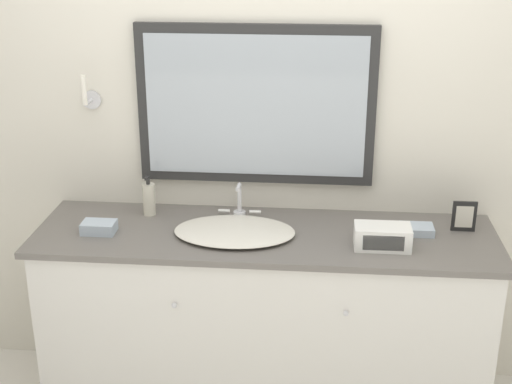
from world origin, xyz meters
name	(u,v)px	position (x,y,z in m)	size (l,w,h in m)	color
wall_back	(270,136)	(0.00, 0.68, 1.28)	(8.00, 0.18, 2.55)	silver
vanity_counter	(264,319)	(0.00, 0.34, 0.46)	(2.12, 0.62, 0.91)	silver
sink_basin	(235,230)	(-0.14, 0.32, 0.93)	(0.55, 0.42, 0.18)	silver
soap_bottle	(149,199)	(-0.58, 0.51, 1.00)	(0.06, 0.06, 0.20)	beige
appliance_box	(382,237)	(0.52, 0.24, 0.97)	(0.24, 0.13, 0.10)	white
picture_frame	(464,216)	(0.91, 0.45, 0.99)	(0.11, 0.01, 0.14)	black
hand_towel_near_sink	(99,227)	(-0.76, 0.28, 0.94)	(0.15, 0.10, 0.05)	#A8B7C6
hand_towel_far_corner	(417,229)	(0.69, 0.40, 0.93)	(0.15, 0.11, 0.04)	#A8B7C6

